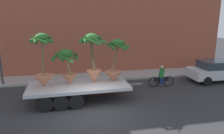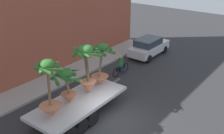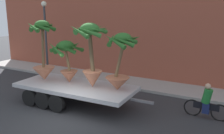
# 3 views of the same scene
# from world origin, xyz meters

# --- Properties ---
(ground_plane) EXTENTS (60.00, 60.00, 0.00)m
(ground_plane) POSITION_xyz_m (0.00, 0.00, 0.00)
(ground_plane) COLOR #2D2D30
(sidewalk) EXTENTS (24.00, 2.20, 0.15)m
(sidewalk) POSITION_xyz_m (0.00, 6.10, 0.07)
(sidewalk) COLOR #A39E99
(sidewalk) RESTS_ON ground
(building_facade) EXTENTS (24.00, 1.20, 9.28)m
(building_facade) POSITION_xyz_m (0.00, 7.80, 4.64)
(building_facade) COLOR #9E4C38
(building_facade) RESTS_ON ground
(flatbed_trailer) EXTENTS (6.74, 2.62, 0.98)m
(flatbed_trailer) POSITION_xyz_m (-0.96, 1.72, 0.77)
(flatbed_trailer) COLOR #B7BABF
(flatbed_trailer) RESTS_ON ground
(potted_palm_rear) EXTENTS (1.54, 1.52, 2.53)m
(potted_palm_rear) POSITION_xyz_m (1.48, 2.03, 2.15)
(potted_palm_rear) COLOR #B26647
(potted_palm_rear) RESTS_ON flatbed_trailer
(potted_palm_middle) EXTENTS (1.54, 1.56, 2.04)m
(potted_palm_middle) POSITION_xyz_m (-1.30, 1.92, 2.14)
(potted_palm_middle) COLOR #B26647
(potted_palm_middle) RESTS_ON flatbed_trailer
(potted_palm_front) EXTENTS (1.65, 1.76, 2.91)m
(potted_palm_front) POSITION_xyz_m (0.13, 1.84, 2.54)
(potted_palm_front) COLOR #C17251
(potted_palm_front) RESTS_ON flatbed_trailer
(potted_palm_extra) EXTENTS (1.31, 1.39, 2.97)m
(potted_palm_extra) POSITION_xyz_m (-2.59, 1.67, 2.22)
(potted_palm_extra) COLOR #C17251
(potted_palm_extra) RESTS_ON flatbed_trailer
(cyclist) EXTENTS (1.84, 0.35, 1.54)m
(cyclist) POSITION_xyz_m (4.98, 3.14, 0.67)
(cyclist) COLOR black
(cyclist) RESTS_ON ground
(parked_car) EXTENTS (4.30, 1.88, 1.58)m
(parked_car) POSITION_xyz_m (9.55, 3.53, 0.83)
(parked_car) COLOR silver
(parked_car) RESTS_ON ground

